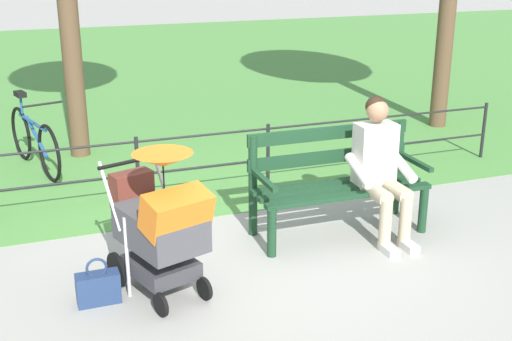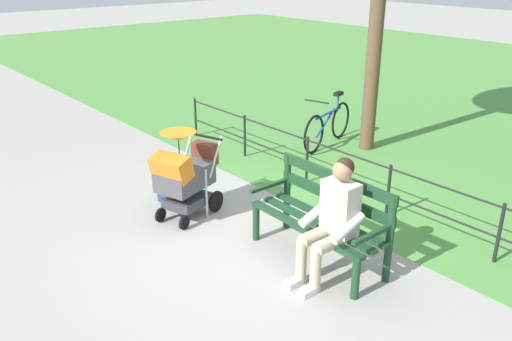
# 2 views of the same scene
# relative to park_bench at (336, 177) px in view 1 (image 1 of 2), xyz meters

# --- Properties ---
(ground_plane) EXTENTS (60.00, 60.00, 0.00)m
(ground_plane) POSITION_rel_park_bench_xyz_m (0.86, 0.12, -0.53)
(ground_plane) COLOR #9E9B93
(grass_lawn) EXTENTS (40.00, 16.00, 0.01)m
(grass_lawn) POSITION_rel_park_bench_xyz_m (0.86, -8.68, -0.52)
(grass_lawn) COLOR #518E42
(grass_lawn) RESTS_ON ground
(park_bench) EXTENTS (1.61, 0.62, 0.96)m
(park_bench) POSITION_rel_park_bench_xyz_m (0.00, 0.00, 0.00)
(park_bench) COLOR #193D23
(park_bench) RESTS_ON ground
(person_on_bench) EXTENTS (0.53, 0.74, 1.28)m
(person_on_bench) POSITION_rel_park_bench_xyz_m (-0.32, 0.22, 0.15)
(person_on_bench) COLOR tan
(person_on_bench) RESTS_ON ground
(stroller) EXTENTS (0.74, 0.99, 1.15)m
(stroller) POSITION_rel_park_bench_xyz_m (1.77, 0.61, 0.07)
(stroller) COLOR black
(stroller) RESTS_ON ground
(handbag) EXTENTS (0.32, 0.14, 0.37)m
(handbag) POSITION_rel_park_bench_xyz_m (2.26, 0.59, -0.40)
(handbag) COLOR navy
(handbag) RESTS_ON ground
(park_fence) EXTENTS (7.22, 0.04, 0.70)m
(park_fence) POSITION_rel_park_bench_xyz_m (0.86, -1.35, -0.11)
(park_fence) COLOR black
(park_fence) RESTS_ON ground
(bicycle) EXTENTS (0.58, 1.61, 0.89)m
(bicycle) POSITION_rel_park_bench_xyz_m (2.52, -2.81, -0.16)
(bicycle) COLOR black
(bicycle) RESTS_ON ground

